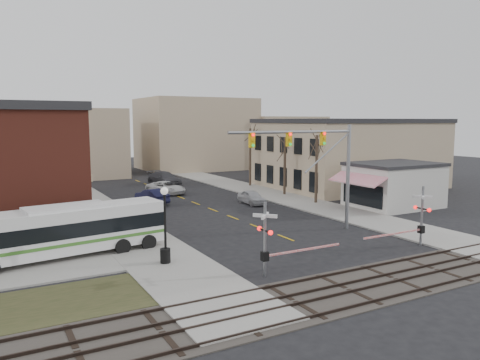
% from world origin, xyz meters
% --- Properties ---
extents(ground, '(160.00, 160.00, 0.00)m').
position_xyz_m(ground, '(0.00, 0.00, 0.00)').
color(ground, black).
rests_on(ground, ground).
extents(sidewalk_west, '(5.00, 60.00, 0.12)m').
position_xyz_m(sidewalk_west, '(-9.50, 20.00, 0.06)').
color(sidewalk_west, gray).
rests_on(sidewalk_west, ground).
extents(sidewalk_east, '(5.00, 60.00, 0.12)m').
position_xyz_m(sidewalk_east, '(9.50, 20.00, 0.06)').
color(sidewalk_east, gray).
rests_on(sidewalk_east, ground).
extents(ballast_strip, '(160.00, 5.00, 0.06)m').
position_xyz_m(ballast_strip, '(0.00, -8.00, 0.03)').
color(ballast_strip, '#332D28').
rests_on(ballast_strip, ground).
extents(rail_tracks, '(160.00, 3.91, 0.14)m').
position_xyz_m(rail_tracks, '(0.00, -8.00, 0.12)').
color(rail_tracks, '#2D231E').
rests_on(rail_tracks, ground).
extents(tan_building, '(20.30, 15.30, 8.50)m').
position_xyz_m(tan_building, '(22.00, 20.00, 4.26)').
color(tan_building, tan).
rests_on(tan_building, ground).
extents(awning_shop, '(9.74, 6.20, 4.30)m').
position_xyz_m(awning_shop, '(15.97, 7.00, 2.16)').
color(awning_shop, beige).
rests_on(awning_shop, ground).
extents(tree_east_a, '(0.28, 0.28, 6.75)m').
position_xyz_m(tree_east_a, '(10.50, 12.00, 3.50)').
color(tree_east_a, '#382B21').
rests_on(tree_east_a, sidewalk_east).
extents(tree_east_b, '(0.28, 0.28, 6.30)m').
position_xyz_m(tree_east_b, '(10.80, 18.00, 3.27)').
color(tree_east_b, '#382B21').
rests_on(tree_east_b, sidewalk_east).
extents(tree_east_c, '(0.28, 0.28, 7.20)m').
position_xyz_m(tree_east_c, '(11.00, 26.00, 3.72)').
color(tree_east_c, '#382B21').
rests_on(tree_east_c, sidewalk_east).
extents(transit_bus, '(12.10, 4.21, 3.05)m').
position_xyz_m(transit_bus, '(-14.35, 4.36, 1.73)').
color(transit_bus, silver).
rests_on(transit_bus, ground).
extents(traffic_signal_mast, '(10.44, 0.30, 8.00)m').
position_xyz_m(traffic_signal_mast, '(2.90, 2.10, 5.76)').
color(traffic_signal_mast, gray).
rests_on(traffic_signal_mast, ground).
extents(rr_crossing_west, '(5.60, 1.36, 4.00)m').
position_xyz_m(rr_crossing_west, '(-5.25, -4.28, 1.97)').
color(rr_crossing_west, gray).
rests_on(rr_crossing_west, ground).
extents(rr_crossing_east, '(5.60, 1.36, 4.00)m').
position_xyz_m(rr_crossing_east, '(6.31, -4.05, 1.97)').
color(rr_crossing_east, gray).
rests_on(rr_crossing_east, ground).
extents(street_lamp, '(0.44, 0.44, 4.41)m').
position_xyz_m(street_lamp, '(-9.61, 0.23, 3.27)').
color(street_lamp, black).
rests_on(street_lamp, sidewalk_west).
extents(trash_bin, '(0.60, 0.60, 0.84)m').
position_xyz_m(trash_bin, '(-9.64, 0.20, 0.54)').
color(trash_bin, black).
rests_on(trash_bin, sidewalk_west).
extents(car_a, '(1.80, 4.08, 1.37)m').
position_xyz_m(car_a, '(4.77, 14.92, 0.68)').
color(car_a, '#9FA0A4').
rests_on(car_a, ground).
extents(car_b, '(2.47, 4.70, 1.47)m').
position_xyz_m(car_b, '(-3.86, 20.12, 0.74)').
color(car_b, '#161737').
rests_on(car_b, ground).
extents(car_c, '(3.95, 5.56, 1.41)m').
position_xyz_m(car_c, '(-0.47, 25.32, 0.70)').
color(car_c, silver).
rests_on(car_c, ground).
extents(car_d, '(3.52, 6.27, 1.71)m').
position_xyz_m(car_d, '(1.87, 32.34, 0.86)').
color(car_d, '#414146').
rests_on(car_d, ground).
extents(pedestrian_near, '(0.56, 0.68, 1.61)m').
position_xyz_m(pedestrian_near, '(-9.32, 4.90, 0.93)').
color(pedestrian_near, '#584E46').
rests_on(pedestrian_near, sidewalk_west).
extents(pedestrian_far, '(0.93, 0.95, 1.55)m').
position_xyz_m(pedestrian_far, '(-10.84, 8.01, 0.89)').
color(pedestrian_far, '#322F52').
rests_on(pedestrian_far, sidewalk_west).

